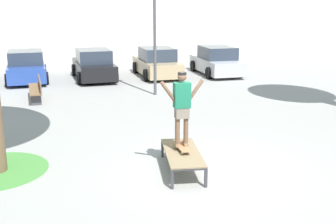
{
  "coord_description": "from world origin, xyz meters",
  "views": [
    {
      "loc": [
        -2.63,
        -8.45,
        3.68
      ],
      "look_at": [
        -0.43,
        1.58,
        1.0
      ],
      "focal_mm": 44.41,
      "sensor_mm": 36.0,
      "label": 1
    }
  ],
  "objects_px": {
    "light_post": "(155,0)",
    "skate_box": "(182,154)",
    "car_silver": "(216,62)",
    "car_tan": "(157,63)",
    "car_blue": "(26,67)",
    "car_black": "(94,65)",
    "park_bench": "(36,89)",
    "skateboard": "(182,147)",
    "skater": "(182,104)"
  },
  "relations": [
    {
      "from": "skate_box",
      "to": "light_post",
      "type": "height_order",
      "value": "light_post"
    },
    {
      "from": "park_bench",
      "to": "light_post",
      "type": "xyz_separation_m",
      "value": [
        4.75,
        -0.08,
        3.38
      ]
    },
    {
      "from": "skate_box",
      "to": "car_blue",
      "type": "bearing_deg",
      "value": 110.12
    },
    {
      "from": "car_tan",
      "to": "car_silver",
      "type": "relative_size",
      "value": 1.01
    },
    {
      "from": "skateboard",
      "to": "car_black",
      "type": "bearing_deg",
      "value": 96.5
    },
    {
      "from": "car_black",
      "to": "light_post",
      "type": "distance_m",
      "value": 5.84
    },
    {
      "from": "car_silver",
      "to": "park_bench",
      "type": "bearing_deg",
      "value": -154.15
    },
    {
      "from": "skater",
      "to": "car_silver",
      "type": "bearing_deg",
      "value": 67.85
    },
    {
      "from": "skateboard",
      "to": "car_tan",
      "type": "bearing_deg",
      "value": 81.69
    },
    {
      "from": "skate_box",
      "to": "car_tan",
      "type": "xyz_separation_m",
      "value": [
        1.84,
        12.64,
        0.28
      ]
    },
    {
      "from": "skate_box",
      "to": "car_silver",
      "type": "height_order",
      "value": "car_silver"
    },
    {
      "from": "car_blue",
      "to": "car_silver",
      "type": "xyz_separation_m",
      "value": [
        9.73,
        -0.1,
        0.0
      ]
    },
    {
      "from": "skate_box",
      "to": "car_blue",
      "type": "height_order",
      "value": "car_blue"
    },
    {
      "from": "car_black",
      "to": "light_post",
      "type": "bearing_deg",
      "value": -61.93
    },
    {
      "from": "skateboard",
      "to": "skater",
      "type": "distance_m",
      "value": 0.99
    },
    {
      "from": "car_silver",
      "to": "skate_box",
      "type": "bearing_deg",
      "value": -112.0
    },
    {
      "from": "skater",
      "to": "car_tan",
      "type": "xyz_separation_m",
      "value": [
        1.83,
        12.52,
        -0.84
      ]
    },
    {
      "from": "car_tan",
      "to": "car_silver",
      "type": "distance_m",
      "value": 3.24
    },
    {
      "from": "car_blue",
      "to": "light_post",
      "type": "height_order",
      "value": "light_post"
    },
    {
      "from": "light_post",
      "to": "car_tan",
      "type": "bearing_deg",
      "value": 78.34
    },
    {
      "from": "skater",
      "to": "car_black",
      "type": "xyz_separation_m",
      "value": [
        -1.41,
        12.41,
        -0.84
      ]
    },
    {
      "from": "skater",
      "to": "car_blue",
      "type": "xyz_separation_m",
      "value": [
        -4.66,
        12.56,
        -0.84
      ]
    },
    {
      "from": "skater",
      "to": "car_blue",
      "type": "relative_size",
      "value": 0.39
    },
    {
      "from": "skateboard",
      "to": "park_bench",
      "type": "xyz_separation_m",
      "value": [
        -3.84,
        8.14,
        -0.09
      ]
    },
    {
      "from": "car_blue",
      "to": "car_black",
      "type": "height_order",
      "value": "same"
    },
    {
      "from": "park_bench",
      "to": "skater",
      "type": "bearing_deg",
      "value": -64.75
    },
    {
      "from": "skater",
      "to": "car_black",
      "type": "distance_m",
      "value": 12.52
    },
    {
      "from": "skater",
      "to": "skateboard",
      "type": "bearing_deg",
      "value": -87.64
    },
    {
      "from": "skate_box",
      "to": "skater",
      "type": "xyz_separation_m",
      "value": [
        0.01,
        0.12,
        1.12
      ]
    },
    {
      "from": "skateboard",
      "to": "park_bench",
      "type": "relative_size",
      "value": 0.33
    },
    {
      "from": "car_blue",
      "to": "light_post",
      "type": "distance_m",
      "value": 7.82
    },
    {
      "from": "car_silver",
      "to": "light_post",
      "type": "height_order",
      "value": "light_post"
    },
    {
      "from": "skateboard",
      "to": "car_blue",
      "type": "relative_size",
      "value": 0.19
    },
    {
      "from": "light_post",
      "to": "skate_box",
      "type": "bearing_deg",
      "value": -96.41
    },
    {
      "from": "car_tan",
      "to": "park_bench",
      "type": "distance_m",
      "value": 7.17
    },
    {
      "from": "skater",
      "to": "car_tan",
      "type": "distance_m",
      "value": 12.69
    },
    {
      "from": "car_tan",
      "to": "car_blue",
      "type": "bearing_deg",
      "value": 179.66
    },
    {
      "from": "skate_box",
      "to": "light_post",
      "type": "bearing_deg",
      "value": 83.59
    },
    {
      "from": "car_silver",
      "to": "light_post",
      "type": "relative_size",
      "value": 0.73
    },
    {
      "from": "skater",
      "to": "light_post",
      "type": "xyz_separation_m",
      "value": [
        0.91,
        8.06,
        2.29
      ]
    },
    {
      "from": "light_post",
      "to": "car_silver",
      "type": "bearing_deg",
      "value": 46.58
    },
    {
      "from": "car_black",
      "to": "park_bench",
      "type": "bearing_deg",
      "value": -119.62
    },
    {
      "from": "car_blue",
      "to": "car_silver",
      "type": "bearing_deg",
      "value": -0.61
    },
    {
      "from": "skate_box",
      "to": "park_bench",
      "type": "distance_m",
      "value": 9.1
    },
    {
      "from": "car_blue",
      "to": "skate_box",
      "type": "bearing_deg",
      "value": -69.88
    },
    {
      "from": "skateboard",
      "to": "car_black",
      "type": "height_order",
      "value": "car_black"
    },
    {
      "from": "skater",
      "to": "light_post",
      "type": "relative_size",
      "value": 0.29
    },
    {
      "from": "skate_box",
      "to": "skateboard",
      "type": "xyz_separation_m",
      "value": [
        0.01,
        0.12,
        0.12
      ]
    },
    {
      "from": "car_silver",
      "to": "car_tan",
      "type": "bearing_deg",
      "value": 178.84
    },
    {
      "from": "skater",
      "to": "skate_box",
      "type": "bearing_deg",
      "value": -95.3
    }
  ]
}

